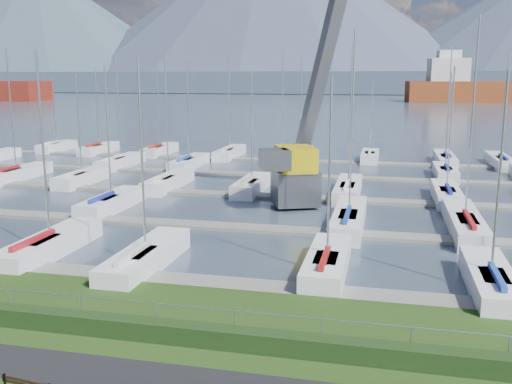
% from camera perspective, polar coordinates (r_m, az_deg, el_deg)
% --- Properties ---
extents(path, '(160.00, 2.00, 0.04)m').
position_cam_1_polar(path, '(19.04, -10.62, -17.86)').
color(path, black).
rests_on(path, grass).
extents(water, '(800.00, 540.00, 0.20)m').
position_cam_1_polar(water, '(278.39, 11.60, 9.26)').
color(water, '#3A4655').
extents(hedge, '(80.00, 0.70, 0.70)m').
position_cam_1_polar(hedge, '(21.02, -7.78, -13.77)').
color(hedge, '#1D3413').
rests_on(hedge, grass).
extents(fence, '(80.00, 0.04, 0.04)m').
position_cam_1_polar(fence, '(21.02, -7.45, -11.23)').
color(fence, '#919398').
rests_on(fence, grass).
extents(foothill, '(900.00, 80.00, 12.00)m').
position_cam_1_polar(foothill, '(348.22, 11.95, 10.70)').
color(foothill, '#475368').
rests_on(foothill, water).
extents(mountains, '(1190.00, 360.00, 115.00)m').
position_cam_1_polar(mountains, '(424.41, 13.43, 16.23)').
color(mountains, '#434B62').
rests_on(mountains, water).
extents(docks, '(90.00, 41.60, 0.25)m').
position_cam_1_polar(docks, '(45.67, 3.92, -0.55)').
color(docks, slate).
rests_on(docks, water).
extents(crane, '(7.72, 12.92, 22.35)m').
position_cam_1_polar(crane, '(43.19, 4.88, 6.19)').
color(crane, '#53565A').
rests_on(crane, water).
extents(sailboat_fleet, '(76.43, 49.83, 13.41)m').
position_cam_1_polar(sailboat_fleet, '(47.31, 3.46, 6.80)').
color(sailboat_fleet, navy).
rests_on(sailboat_fleet, water).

